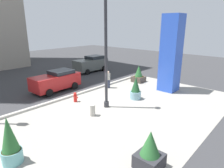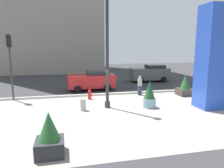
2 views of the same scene
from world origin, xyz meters
name	(u,v)px [view 1 (image 1 of 2)]	position (x,y,z in m)	size (l,w,h in m)	color
ground_plane	(71,93)	(0.00, 4.00, 0.00)	(60.00, 60.00, 0.00)	#38383A
plaza_pavement	(125,113)	(0.00, -2.00, 0.00)	(18.00, 10.00, 0.02)	#9E998E
curb_strip	(77,94)	(0.00, 3.12, 0.08)	(18.00, 0.24, 0.16)	#B7B2A8
lamp_post	(106,54)	(-0.15, -0.41, 3.78)	(0.44, 0.44, 7.73)	#2D2D33
art_pillar_blue	(171,54)	(6.26, -1.87, 3.24)	(1.45, 1.45, 6.48)	blue
potted_plant_curbside	(136,89)	(2.53, -0.99, 0.80)	(0.85, 0.85, 1.79)	#7AA8B7
potted_plant_near_right	(10,142)	(-7.06, -1.56, 0.97)	(0.84, 0.84, 2.11)	#6BB2B2
potted_plant_by_pillar	(139,75)	(6.74, 1.65, 0.69)	(1.15, 1.15, 1.70)	#4C4238
potted_plant_near_left	(150,152)	(-3.44, -5.97, 0.73)	(1.03, 1.03, 1.65)	#2D2D33
fire_hydrant	(75,97)	(-1.03, 1.99, 0.37)	(0.36, 0.26, 0.75)	red
concrete_bollard	(93,110)	(-1.76, -0.73, 0.38)	(0.36, 0.36, 0.75)	#B2ADA3
car_curb_east	(91,64)	(6.67, 8.76, 0.97)	(4.35, 2.13, 1.91)	#565B56
car_intersection	(56,81)	(-0.43, 5.45, 0.90)	(4.29, 2.20, 1.73)	red
pedestrian_on_sidewalk	(108,79)	(3.16, 2.52, 0.88)	(0.41, 0.41, 1.59)	#33384C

